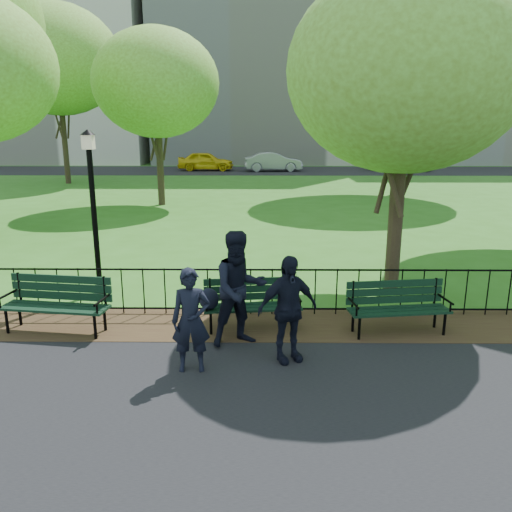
{
  "coord_description": "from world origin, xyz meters",
  "views": [
    {
      "loc": [
        0.39,
        -6.83,
        3.41
      ],
      "look_at": [
        0.3,
        1.5,
        1.27
      ],
      "focal_mm": 35.0,
      "sensor_mm": 36.0,
      "label": 1
    }
  ],
  "objects_px": {
    "tree_far_c": "(156,83)",
    "sedan_dark": "(400,162)",
    "taxi": "(206,161)",
    "person_left": "(191,320)",
    "person_right": "(288,309)",
    "park_bench_left_a": "(57,298)",
    "sedan_silver": "(273,162)",
    "tree_far_e": "(407,26)",
    "tree_far_w": "(57,60)",
    "park_bench_right_a": "(397,301)",
    "lamppost": "(93,207)",
    "person_mid": "(240,289)",
    "park_bench_main": "(237,299)",
    "tree_near_e": "(406,71)"
  },
  "relations": [
    {
      "from": "tree_far_c",
      "to": "sedan_dark",
      "type": "xyz_separation_m",
      "value": [
        15.95,
        18.91,
        -4.54
      ]
    },
    {
      "from": "taxi",
      "to": "person_left",
      "type": "bearing_deg",
      "value": -173.17
    },
    {
      "from": "person_right",
      "to": "sedan_dark",
      "type": "bearing_deg",
      "value": 49.0
    },
    {
      "from": "park_bench_left_a",
      "to": "sedan_silver",
      "type": "xyz_separation_m",
      "value": [
        4.44,
        33.02,
        0.18
      ]
    },
    {
      "from": "tree_far_e",
      "to": "taxi",
      "type": "bearing_deg",
      "value": 128.09
    },
    {
      "from": "person_left",
      "to": "person_right",
      "type": "distance_m",
      "value": 1.42
    },
    {
      "from": "park_bench_left_a",
      "to": "tree_far_w",
      "type": "height_order",
      "value": "tree_far_w"
    },
    {
      "from": "park_bench_right_a",
      "to": "lamppost",
      "type": "bearing_deg",
      "value": 152.73
    },
    {
      "from": "person_mid",
      "to": "sedan_dark",
      "type": "xyz_separation_m",
      "value": [
        11.73,
        34.14,
        -0.19
      ]
    },
    {
      "from": "tree_far_e",
      "to": "sedan_silver",
      "type": "xyz_separation_m",
      "value": [
        -6.22,
        14.4,
        -7.52
      ]
    },
    {
      "from": "tree_far_e",
      "to": "tree_far_w",
      "type": "height_order",
      "value": "tree_far_e"
    },
    {
      "from": "person_right",
      "to": "sedan_silver",
      "type": "relative_size",
      "value": 0.35
    },
    {
      "from": "lamppost",
      "to": "person_mid",
      "type": "distance_m",
      "value": 4.14
    },
    {
      "from": "tree_far_c",
      "to": "taxi",
      "type": "xyz_separation_m",
      "value": [
        -0.01,
        18.92,
        -4.51
      ]
    },
    {
      "from": "park_bench_main",
      "to": "person_mid",
      "type": "bearing_deg",
      "value": -89.97
    },
    {
      "from": "taxi",
      "to": "tree_far_w",
      "type": "bearing_deg",
      "value": 142.94
    },
    {
      "from": "lamppost",
      "to": "person_mid",
      "type": "relative_size",
      "value": 1.82
    },
    {
      "from": "park_bench_left_a",
      "to": "person_mid",
      "type": "xyz_separation_m",
      "value": [
        3.15,
        -0.54,
        0.35
      ]
    },
    {
      "from": "park_bench_right_a",
      "to": "tree_far_w",
      "type": "bearing_deg",
      "value": 114.03
    },
    {
      "from": "tree_near_e",
      "to": "taxi",
      "type": "bearing_deg",
      "value": 103.17
    },
    {
      "from": "taxi",
      "to": "tree_near_e",
      "type": "bearing_deg",
      "value": -165.83
    },
    {
      "from": "tree_far_w",
      "to": "lamppost",
      "type": "bearing_deg",
      "value": -67.8
    },
    {
      "from": "tree_far_c",
      "to": "tree_far_w",
      "type": "xyz_separation_m",
      "value": [
        -7.73,
        9.06,
        2.09
      ]
    },
    {
      "from": "park_bench_main",
      "to": "person_left",
      "type": "xyz_separation_m",
      "value": [
        -0.58,
        -1.51,
        0.2
      ]
    },
    {
      "from": "tree_far_c",
      "to": "sedan_dark",
      "type": "bearing_deg",
      "value": 49.86
    },
    {
      "from": "park_bench_main",
      "to": "tree_far_w",
      "type": "relative_size",
      "value": 0.17
    },
    {
      "from": "park_bench_right_a",
      "to": "tree_far_w",
      "type": "height_order",
      "value": "tree_far_w"
    },
    {
      "from": "tree_far_c",
      "to": "person_mid",
      "type": "height_order",
      "value": "tree_far_c"
    },
    {
      "from": "tree_far_w",
      "to": "park_bench_left_a",
      "type": "bearing_deg",
      "value": -69.66
    },
    {
      "from": "tree_near_e",
      "to": "person_left",
      "type": "distance_m",
      "value": 6.42
    },
    {
      "from": "person_right",
      "to": "sedan_silver",
      "type": "height_order",
      "value": "person_right"
    },
    {
      "from": "lamppost",
      "to": "person_right",
      "type": "height_order",
      "value": "lamppost"
    },
    {
      "from": "tree_far_w",
      "to": "sedan_dark",
      "type": "bearing_deg",
      "value": 22.59
    },
    {
      "from": "person_right",
      "to": "taxi",
      "type": "height_order",
      "value": "person_right"
    },
    {
      "from": "lamppost",
      "to": "tree_far_c",
      "type": "xyz_separation_m",
      "value": [
        -1.13,
        12.64,
        3.45
      ]
    },
    {
      "from": "park_bench_right_a",
      "to": "person_mid",
      "type": "relative_size",
      "value": 0.94
    },
    {
      "from": "person_left",
      "to": "tree_far_w",
      "type": "bearing_deg",
      "value": 109.24
    },
    {
      "from": "taxi",
      "to": "park_bench_main",
      "type": "bearing_deg",
      "value": -171.93
    },
    {
      "from": "tree_far_c",
      "to": "tree_far_e",
      "type": "relative_size",
      "value": 0.64
    },
    {
      "from": "person_right",
      "to": "sedan_silver",
      "type": "bearing_deg",
      "value": 65.63
    },
    {
      "from": "tree_near_e",
      "to": "tree_far_c",
      "type": "height_order",
      "value": "tree_far_c"
    },
    {
      "from": "park_bench_left_a",
      "to": "sedan_dark",
      "type": "height_order",
      "value": "sedan_dark"
    },
    {
      "from": "tree_far_w",
      "to": "tree_far_c",
      "type": "bearing_deg",
      "value": -49.55
    },
    {
      "from": "park_bench_right_a",
      "to": "sedan_silver",
      "type": "bearing_deg",
      "value": 84.82
    },
    {
      "from": "tree_far_e",
      "to": "person_mid",
      "type": "xyz_separation_m",
      "value": [
        -7.52,
        -19.16,
        -7.35
      ]
    },
    {
      "from": "taxi",
      "to": "sedan_silver",
      "type": "relative_size",
      "value": 0.98
    },
    {
      "from": "tree_far_w",
      "to": "sedan_silver",
      "type": "relative_size",
      "value": 2.29
    },
    {
      "from": "tree_far_e",
      "to": "sedan_silver",
      "type": "distance_m",
      "value": 17.39
    },
    {
      "from": "park_bench_main",
      "to": "tree_far_c",
      "type": "relative_size",
      "value": 0.23
    },
    {
      "from": "person_left",
      "to": "sedan_dark",
      "type": "bearing_deg",
      "value": 65.63
    }
  ]
}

